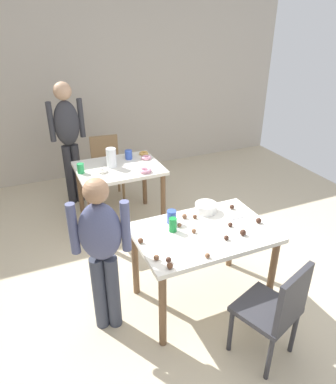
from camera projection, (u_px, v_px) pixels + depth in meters
The scene contains 33 objects.
ground_plane at pixel (185, 295), 3.34m from camera, with size 6.40×6.40×0.00m, color beige.
wall_back at pixel (94, 91), 5.35m from camera, with size 6.40×0.10×2.60m, color #BCB2A3.
dining_table_near at pixel (203, 241), 3.01m from camera, with size 1.14×0.76×0.75m.
dining_table_far at pixel (119, 175), 4.23m from camera, with size 0.98×0.77×0.75m.
chair_near_table at pixel (276, 308), 2.53m from camera, with size 0.51×0.51×0.87m.
chair_far_table at pixel (107, 164), 4.90m from camera, with size 0.44×0.44×0.87m.
person_girl_near at pixel (102, 246), 2.67m from camera, with size 0.45×0.29×1.37m.
person_adult_far at pixel (68, 133), 4.54m from camera, with size 0.45×0.23×1.63m.
mixing_bowl at pixel (206, 208), 3.22m from camera, with size 0.20×0.20×0.08m, color white.
soda_can at pixel (173, 225), 2.93m from camera, with size 0.07×0.07×0.12m, color #198438.
fork_near at pixel (238, 218), 3.14m from camera, with size 0.17×0.02×0.01m, color silver.
cup_near_0 at pixel (172, 217), 3.05m from camera, with size 0.08×0.08×0.12m, color #3351B2.
cake_ball_0 at pixel (232, 207), 3.27m from camera, with size 0.04×0.04×0.04m, color #3D2319.
cake_ball_1 at pixel (226, 238), 2.83m from camera, with size 0.04×0.04×0.04m, color #3D2319.
cake_ball_2 at pixel (141, 241), 2.79m from camera, with size 0.04×0.04×0.04m, color brown.
cake_ball_3 at pixel (169, 260), 2.58m from camera, with size 0.04×0.04×0.04m, color #3D2319.
cake_ball_4 at pixel (207, 256), 2.63m from camera, with size 0.04×0.04×0.04m, color brown.
cake_ball_5 at pixel (156, 258), 2.60m from camera, with size 0.04×0.04×0.04m, color brown.
cake_ball_6 at pixel (185, 216), 3.13m from camera, with size 0.04×0.04×0.04m, color brown.
cake_ball_7 at pixel (230, 225), 3.01m from camera, with size 0.04×0.04×0.04m, color #3D2319.
cake_ball_8 at pixel (170, 266), 2.52m from camera, with size 0.05×0.05×0.05m, color brown.
cake_ball_9 at pixel (194, 231), 2.92m from camera, with size 0.04×0.04×0.04m, color brown.
cake_ball_10 at pixel (195, 217), 3.12m from camera, with size 0.04×0.04×0.04m, color brown.
cake_ball_11 at pixel (243, 233), 2.89m from camera, with size 0.05×0.05×0.05m, color #3D2319.
cake_ball_12 at pixel (179, 225), 3.00m from camera, with size 0.04×0.04×0.04m, color brown.
cake_ball_13 at pixel (259, 221), 3.06m from camera, with size 0.05×0.05×0.05m, color #3D2319.
pitcher_far at pixel (111, 158), 4.12m from camera, with size 0.12×0.12×0.23m, color white.
cup_far_0 at pixel (129, 155), 4.37m from camera, with size 0.09×0.09×0.11m, color #3351B2.
cup_far_1 at pixel (81, 168), 3.98m from camera, with size 0.08×0.08×0.11m, color green.
donut_far_0 at pixel (146, 158), 4.38m from camera, with size 0.12×0.12×0.04m, color pink.
donut_far_1 at pixel (144, 153), 4.51m from camera, with size 0.12×0.12×0.03m, color gold.
donut_far_2 at pixel (103, 171), 4.02m from camera, with size 0.11×0.11×0.03m, color white.
donut_far_3 at pixel (145, 170), 4.02m from camera, with size 0.14×0.14×0.04m, color pink.
Camera 1 is at (-1.16, -2.25, 2.39)m, focal length 33.22 mm.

